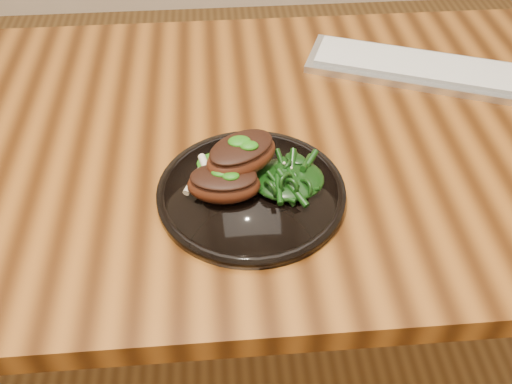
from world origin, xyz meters
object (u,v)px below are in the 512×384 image
lamb_chop_front (223,183)px  desk (249,168)px  plate (251,192)px  greens_heap (288,175)px  keyboard (422,68)px

lamb_chop_front → desk: bearing=74.1°
plate → lamb_chop_front: (-0.04, -0.01, 0.03)m
greens_heap → keyboard: (0.30, 0.31, -0.02)m
greens_heap → lamb_chop_front: bearing=-171.3°
lamb_chop_front → greens_heap: size_ratio=1.07×
keyboard → greens_heap: bearing=-133.9°
desk → greens_heap: 0.20m
plate → keyboard: size_ratio=0.62×
plate → lamb_chop_front: lamb_chop_front is taller
desk → plate: bearing=-92.6°
greens_heap → keyboard: bearing=46.1°
lamb_chop_front → plate: bearing=13.4°
greens_heap → desk: bearing=107.3°
desk → keyboard: (0.34, 0.15, 0.09)m
lamb_chop_front → keyboard: bearing=39.5°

